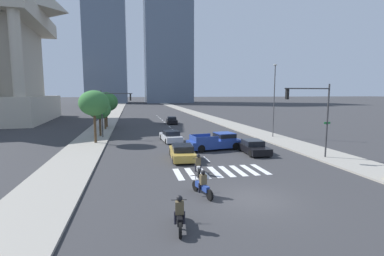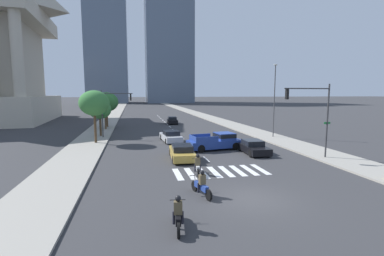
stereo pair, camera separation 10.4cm
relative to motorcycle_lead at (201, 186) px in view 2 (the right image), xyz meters
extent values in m
plane|color=#333335|center=(2.51, -1.06, -0.58)|extent=(800.00, 800.00, 0.00)
cube|color=gray|center=(13.65, 28.94, -0.51)|extent=(4.00, 260.00, 0.15)
cube|color=gray|center=(-8.63, 28.94, -0.51)|extent=(4.00, 260.00, 0.15)
cube|color=silver|center=(-0.64, 4.39, -0.58)|extent=(0.45, 2.95, 0.01)
cube|color=silver|center=(0.26, 4.39, -0.58)|extent=(0.45, 2.95, 0.01)
cube|color=silver|center=(1.16, 4.39, -0.58)|extent=(0.45, 2.95, 0.01)
cube|color=silver|center=(2.06, 4.39, -0.58)|extent=(0.45, 2.95, 0.01)
cube|color=silver|center=(2.96, 4.39, -0.58)|extent=(0.45, 2.95, 0.01)
cube|color=silver|center=(3.86, 4.39, -0.58)|extent=(0.45, 2.95, 0.01)
cube|color=silver|center=(4.76, 4.39, -0.58)|extent=(0.45, 2.95, 0.01)
cube|color=silver|center=(5.66, 4.39, -0.58)|extent=(0.45, 2.95, 0.01)
cube|color=silver|center=(2.51, 8.39, -0.58)|extent=(0.14, 2.00, 0.01)
cube|color=silver|center=(2.51, 12.39, -0.58)|extent=(0.14, 2.00, 0.01)
cube|color=silver|center=(2.51, 16.39, -0.58)|extent=(0.14, 2.00, 0.01)
cube|color=silver|center=(2.51, 20.39, -0.58)|extent=(0.14, 2.00, 0.01)
cube|color=silver|center=(2.51, 24.39, -0.58)|extent=(0.14, 2.00, 0.01)
cube|color=silver|center=(2.51, 28.39, -0.58)|extent=(0.14, 2.00, 0.01)
cube|color=silver|center=(2.51, 32.39, -0.58)|extent=(0.14, 2.00, 0.01)
cube|color=silver|center=(2.51, 36.39, -0.58)|extent=(0.14, 2.00, 0.01)
cube|color=silver|center=(2.51, 40.39, -0.58)|extent=(0.14, 2.00, 0.01)
cube|color=silver|center=(2.51, 44.39, -0.58)|extent=(0.14, 2.00, 0.01)
cube|color=silver|center=(2.51, 48.39, -0.58)|extent=(0.14, 2.00, 0.01)
cube|color=silver|center=(2.51, 52.39, -0.58)|extent=(0.14, 2.00, 0.01)
cube|color=silver|center=(2.51, 56.39, -0.58)|extent=(0.14, 2.00, 0.01)
cylinder|color=black|center=(-0.21, 0.81, -0.28)|extent=(0.27, 0.61, 0.60)
cylinder|color=black|center=(0.20, -0.78, -0.28)|extent=(0.27, 0.61, 0.60)
cube|color=navy|center=(0.00, 0.01, -0.06)|extent=(0.55, 1.33, 0.32)
cylinder|color=#B2B2B7|center=(-0.19, 0.71, 0.02)|extent=(0.14, 0.32, 0.67)
cylinder|color=black|center=(-0.20, 0.76, 0.39)|extent=(0.69, 0.21, 0.04)
cube|color=brown|center=(0.02, -0.08, 0.37)|extent=(0.41, 0.32, 0.55)
sphere|color=black|center=(0.02, -0.08, 0.78)|extent=(0.26, 0.26, 0.26)
cylinder|color=black|center=(-0.18, -0.03, -0.11)|extent=(0.15, 0.15, 0.55)
cylinder|color=black|center=(0.17, 0.06, -0.11)|extent=(0.15, 0.15, 0.55)
cylinder|color=black|center=(-1.78, -2.73, -0.28)|extent=(0.20, 0.61, 0.60)
cylinder|color=black|center=(-2.00, -4.28, -0.28)|extent=(0.20, 0.61, 0.60)
cube|color=black|center=(-1.89, -3.51, -0.06)|extent=(0.39, 1.27, 0.32)
cylinder|color=#B2B2B7|center=(-1.80, -2.83, 0.02)|extent=(0.10, 0.32, 0.67)
cylinder|color=black|center=(-1.79, -2.78, 0.39)|extent=(0.70, 0.13, 0.04)
cube|color=brown|center=(-1.90, -3.61, 0.37)|extent=(0.39, 0.29, 0.55)
sphere|color=black|center=(-1.90, -3.61, 0.78)|extent=(0.26, 0.26, 0.26)
cylinder|color=black|center=(-2.07, -3.48, -0.11)|extent=(0.14, 0.14, 0.55)
cylinder|color=black|center=(-1.71, -3.53, -0.11)|extent=(0.14, 0.14, 0.55)
cylinder|color=black|center=(0.85, 4.82, -0.28)|extent=(0.21, 0.61, 0.60)
cylinder|color=black|center=(0.62, 3.35, -0.28)|extent=(0.21, 0.61, 0.60)
cube|color=silver|center=(0.73, 4.09, -0.06)|extent=(0.40, 1.21, 0.32)
cylinder|color=#B2B2B7|center=(0.83, 4.73, 0.02)|extent=(0.11, 0.32, 0.67)
cylinder|color=black|center=(0.84, 4.78, 0.39)|extent=(0.70, 0.14, 0.04)
cube|color=brown|center=(0.72, 3.99, 0.37)|extent=(0.39, 0.29, 0.55)
sphere|color=black|center=(0.72, 3.99, 0.78)|extent=(0.26, 0.26, 0.26)
cylinder|color=black|center=(0.55, 4.12, -0.11)|extent=(0.14, 0.14, 0.55)
cylinder|color=black|center=(0.91, 4.06, -0.11)|extent=(0.14, 0.14, 0.55)
cube|color=navy|center=(4.43, 12.31, 0.01)|extent=(5.71, 2.82, 0.75)
cube|color=navy|center=(5.52, 12.46, 0.74)|extent=(2.00, 2.15, 0.70)
cube|color=black|center=(5.52, 12.46, 0.82)|extent=(2.03, 2.19, 0.39)
cube|color=navy|center=(3.10, 13.14, 0.66)|extent=(2.29, 0.40, 0.55)
cube|color=navy|center=(3.38, 11.15, 0.66)|extent=(2.29, 0.40, 0.55)
cube|color=navy|center=(2.10, 11.99, 0.66)|extent=(0.36, 2.00, 0.55)
cylinder|color=black|center=(6.15, 13.50, -0.20)|extent=(0.79, 0.36, 0.76)
cylinder|color=black|center=(6.41, 11.64, -0.20)|extent=(0.79, 0.36, 0.76)
cylinder|color=black|center=(2.46, 12.99, -0.20)|extent=(0.79, 0.36, 0.76)
cylinder|color=black|center=(2.72, 11.12, -0.20)|extent=(0.79, 0.36, 0.76)
cube|color=black|center=(7.51, 9.72, -0.12)|extent=(2.02, 4.36, 0.61)
cube|color=black|center=(7.52, 9.93, 0.43)|extent=(1.72, 1.99, 0.49)
cylinder|color=black|center=(8.31, 8.23, -0.26)|extent=(0.24, 0.65, 0.64)
cylinder|color=black|center=(6.61, 8.29, -0.26)|extent=(0.24, 0.65, 0.64)
cylinder|color=black|center=(8.41, 11.15, -0.26)|extent=(0.24, 0.65, 0.64)
cylinder|color=black|center=(6.71, 11.21, -0.26)|extent=(0.24, 0.65, 0.64)
cube|color=black|center=(3.54, 37.00, -0.09)|extent=(2.01, 4.37, 0.66)
cube|color=black|center=(3.55, 37.21, 0.46)|extent=(1.66, 2.01, 0.46)
cylinder|color=black|center=(4.25, 35.50, -0.26)|extent=(0.26, 0.65, 0.64)
cylinder|color=black|center=(2.66, 35.60, -0.26)|extent=(0.26, 0.65, 0.64)
cylinder|color=black|center=(4.42, 38.40, -0.26)|extent=(0.26, 0.65, 0.64)
cylinder|color=black|center=(2.83, 38.50, -0.26)|extent=(0.26, 0.65, 0.64)
cube|color=#B28E38|center=(0.46, 8.95, -0.11)|extent=(2.15, 4.84, 0.62)
cube|color=black|center=(0.44, 8.71, 0.45)|extent=(1.78, 2.22, 0.49)
cylinder|color=black|center=(-0.31, 10.60, -0.26)|extent=(0.26, 0.65, 0.64)
cylinder|color=black|center=(1.40, 10.51, -0.26)|extent=(0.26, 0.65, 0.64)
cylinder|color=black|center=(-0.49, 7.39, -0.26)|extent=(0.26, 0.65, 0.64)
cylinder|color=black|center=(1.22, 7.29, -0.26)|extent=(0.26, 0.65, 0.64)
cube|color=#B7BABF|center=(0.70, 18.07, -0.10)|extent=(2.26, 4.90, 0.64)
cube|color=black|center=(0.72, 17.84, 0.47)|extent=(1.83, 2.27, 0.50)
cylinder|color=black|center=(-0.28, 19.62, -0.26)|extent=(0.27, 0.66, 0.64)
cylinder|color=black|center=(1.42, 19.76, -0.26)|extent=(0.27, 0.66, 0.64)
cylinder|color=black|center=(-0.02, 16.39, -0.26)|extent=(0.27, 0.66, 0.64)
cylinder|color=black|center=(1.69, 16.53, -0.26)|extent=(0.27, 0.66, 0.64)
cylinder|color=#333335|center=(12.75, 6.39, 2.74)|extent=(0.14, 0.14, 6.34)
cylinder|color=#333335|center=(10.66, 6.39, 5.51)|extent=(4.18, 0.10, 0.10)
cube|color=black|center=(8.82, 6.39, 5.06)|extent=(0.20, 0.28, 0.90)
sphere|color=red|center=(8.82, 6.39, 5.36)|extent=(0.18, 0.18, 0.18)
sphere|color=orange|center=(8.82, 6.39, 5.06)|extent=(0.18, 0.18, 0.18)
sphere|color=green|center=(8.82, 6.39, 4.76)|extent=(0.18, 0.18, 0.18)
cube|color=#19662D|center=(12.75, 6.39, 2.57)|extent=(0.60, 0.04, 0.18)
cylinder|color=#333335|center=(-7.43, 22.11, 2.52)|extent=(0.14, 0.14, 5.91)
cylinder|color=#333335|center=(-5.52, 22.11, 5.08)|extent=(3.81, 0.10, 0.10)
cube|color=black|center=(-3.86, 22.11, 4.63)|extent=(0.20, 0.28, 0.90)
sphere|color=red|center=(-3.86, 22.11, 4.93)|extent=(0.18, 0.18, 0.18)
sphere|color=orange|center=(-3.86, 22.11, 4.63)|extent=(0.18, 0.18, 0.18)
sphere|color=green|center=(-3.86, 22.11, 4.33)|extent=(0.18, 0.18, 0.18)
cube|color=#19662D|center=(-7.43, 22.11, 2.57)|extent=(0.60, 0.04, 0.18)
cylinder|color=#3F3F42|center=(13.95, 18.00, 4.05)|extent=(0.12, 0.12, 8.96)
ellipsoid|color=beige|center=(13.95, 18.00, 8.63)|extent=(0.50, 0.24, 0.20)
cylinder|color=#4C3823|center=(-7.83, 18.13, 1.14)|extent=(0.28, 0.28, 3.14)
ellipsoid|color=#387538|center=(-7.83, 18.13, 4.04)|extent=(3.31, 3.31, 2.82)
cylinder|color=#4C3823|center=(-7.83, 23.35, 0.72)|extent=(0.28, 0.28, 2.29)
ellipsoid|color=#387538|center=(-7.83, 23.35, 3.02)|extent=(2.88, 2.88, 2.45)
cylinder|color=#4C3823|center=(-7.83, 30.56, 0.96)|extent=(0.28, 0.28, 2.78)
ellipsoid|color=#2D662D|center=(-7.83, 30.56, 3.65)|extent=(3.24, 3.24, 2.76)
cylinder|color=#4C3823|center=(-7.83, 33.48, 0.87)|extent=(0.28, 0.28, 2.59)
ellipsoid|color=#2D662D|center=(-7.83, 33.48, 3.67)|extent=(3.77, 3.77, 3.21)
cylinder|color=#BCB29E|center=(-21.75, 36.67, 11.40)|extent=(1.80, 1.80, 13.81)
cube|color=slate|center=(-17.14, 156.94, 45.82)|extent=(22.61, 23.57, 92.81)
cube|color=slate|center=(18.05, 156.69, 39.07)|extent=(26.80, 27.43, 79.31)
camera|label=1|loc=(-3.76, -14.67, 5.14)|focal=26.21mm
camera|label=2|loc=(-3.66, -14.69, 5.14)|focal=26.21mm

